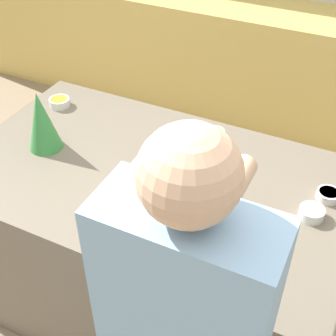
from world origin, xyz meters
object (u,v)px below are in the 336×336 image
candy_bowl_far_right (328,195)px  gingerbread_house (151,192)px  baking_tray (152,210)px  candy_bowl_front_corner (59,102)px  candy_bowl_near_tray_left (215,134)px  candy_bowl_behind_tray (312,213)px  decorative_tree (42,121)px

candy_bowl_far_right → gingerbread_house: bearing=-148.3°
baking_tray → candy_bowl_front_corner: 0.92m
baking_tray → candy_bowl_near_tray_left: (0.04, 0.55, 0.02)m
candy_bowl_near_tray_left → candy_bowl_behind_tray: bearing=-31.3°
gingerbread_house → candy_bowl_near_tray_left: 0.56m
candy_bowl_front_corner → candy_bowl_behind_tray: bearing=-10.1°
gingerbread_house → decorative_tree: decorative_tree is taller
candy_bowl_far_right → candy_bowl_near_tray_left: size_ratio=1.03×
gingerbread_house → candy_bowl_far_right: bearing=31.7°
baking_tray → decorative_tree: 0.66m
decorative_tree → gingerbread_house: bearing=-14.3°
candy_bowl_front_corner → candy_bowl_near_tray_left: 0.83m
candy_bowl_behind_tray → candy_bowl_near_tray_left: (-0.52, 0.32, 0.00)m
candy_bowl_far_right → candy_bowl_behind_tray: (-0.04, -0.13, 0.00)m
decorative_tree → candy_bowl_behind_tray: 1.20m
candy_bowl_behind_tray → baking_tray: bearing=-157.2°
candy_bowl_far_right → candy_bowl_behind_tray: bearing=-105.3°
gingerbread_house → baking_tray: bearing=-149.5°
candy_bowl_near_tray_left → baking_tray: bearing=-94.5°
candy_bowl_far_right → candy_bowl_front_corner: bearing=175.6°
baking_tray → candy_bowl_behind_tray: (0.56, 0.24, 0.02)m
gingerbread_house → decorative_tree: size_ratio=0.82×
decorative_tree → candy_bowl_near_tray_left: (0.67, 0.39, -0.11)m
decorative_tree → candy_bowl_near_tray_left: 0.78m
candy_bowl_front_corner → candy_bowl_near_tray_left: size_ratio=1.15×
baking_tray → gingerbread_house: size_ratio=1.68×
gingerbread_house → decorative_tree: 0.65m
candy_bowl_far_right → candy_bowl_behind_tray: size_ratio=0.97×
candy_bowl_near_tray_left → decorative_tree: bearing=-149.5°
baking_tray → candy_bowl_near_tray_left: 0.56m
decorative_tree → candy_bowl_far_right: decorative_tree is taller
baking_tray → candy_bowl_near_tray_left: bearing=85.5°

